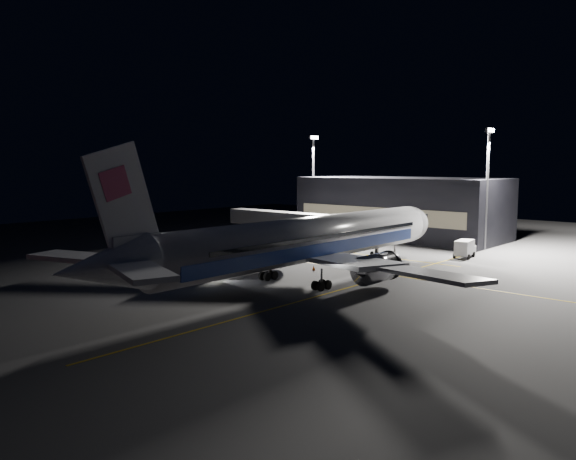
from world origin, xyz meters
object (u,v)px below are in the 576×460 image
(floodlight_mast_south, at_px, (487,178))
(baggage_tug, at_px, (206,273))
(floodlight_mast_north, at_px, (313,175))
(service_truck, at_px, (465,248))
(jet_bridge, at_px, (310,222))
(safety_cone_c, at_px, (243,268))
(airliner, at_px, (304,241))
(safety_cone_a, at_px, (314,268))
(safety_cone_b, at_px, (282,265))

(floodlight_mast_south, relative_size, baggage_tug, 6.48)
(floodlight_mast_north, height_order, service_truck, floodlight_mast_north)
(floodlight_mast_north, distance_m, service_truck, 41.46)
(jet_bridge, bearing_deg, service_truck, -71.46)
(jet_bridge, relative_size, safety_cone_c, 51.00)
(airliner, distance_m, safety_cone_c, 12.55)
(jet_bridge, relative_size, floodlight_mast_south, 1.66)
(airliner, bearing_deg, jet_bridge, 38.04)
(airliner, height_order, baggage_tug, airliner)
(floodlight_mast_north, relative_size, safety_cone_a, 30.46)
(floodlight_mast_north, xyz_separation_m, safety_cone_c, (-40.48, -20.41, -12.03))
(jet_bridge, xyz_separation_m, baggage_tug, (-30.20, -7.76, -3.71))
(floodlight_mast_north, distance_m, safety_cone_b, 43.88)
(airliner, height_order, safety_cone_a, airliner)
(safety_cone_a, bearing_deg, floodlight_mast_north, 39.28)
(airliner, distance_m, safety_cone_a, 9.53)
(jet_bridge, relative_size, safety_cone_a, 50.61)
(airliner, xyz_separation_m, safety_cone_a, (7.08, 4.18, -4.82))
(service_truck, xyz_separation_m, safety_cone_b, (-25.69, 15.80, -1.21))
(floodlight_mast_north, distance_m, safety_cone_a, 45.54)
(floodlight_mast_south, xyz_separation_m, safety_cone_a, (-34.00, 10.20, -12.03))
(airliner, bearing_deg, baggage_tug, 124.67)
(jet_bridge, relative_size, baggage_tug, 10.77)
(floodlight_mast_south, distance_m, safety_cone_a, 37.48)
(airliner, xyz_separation_m, safety_cone_b, (5.73, 8.97, -4.89))
(service_truck, bearing_deg, safety_cone_a, 146.90)
(floodlight_mast_south, xyz_separation_m, safety_cone_c, (-40.48, 17.59, -12.03))
(jet_bridge, xyz_separation_m, safety_cone_b, (-17.34, -9.09, -4.31))
(jet_bridge, height_order, safety_cone_c, jet_bridge)
(jet_bridge, height_order, floodlight_mast_north, floodlight_mast_north)
(floodlight_mast_north, bearing_deg, floodlight_mast_south, -90.00)
(service_truck, height_order, safety_cone_b, service_truck)
(airliner, xyz_separation_m, jet_bridge, (23.08, 18.06, -0.58))
(floodlight_mast_north, distance_m, baggage_tug, 54.09)
(safety_cone_b, relative_size, safety_cone_c, 0.82)
(service_truck, relative_size, baggage_tug, 1.78)
(floodlight_mast_south, distance_m, baggage_tug, 52.17)
(jet_bridge, height_order, safety_cone_b, jet_bridge)
(baggage_tug, height_order, safety_cone_c, baggage_tug)
(service_truck, relative_size, safety_cone_a, 8.38)
(baggage_tug, bearing_deg, floodlight_mast_south, -40.41)
(jet_bridge, distance_m, floodlight_mast_north, 24.06)
(safety_cone_c, bearing_deg, safety_cone_b, -26.93)
(floodlight_mast_north, bearing_deg, service_truck, -103.97)
(baggage_tug, bearing_deg, safety_cone_b, -27.62)
(airliner, distance_m, floodlight_mast_south, 42.13)
(safety_cone_b, bearing_deg, floodlight_mast_south, -22.97)
(floodlight_mast_south, xyz_separation_m, safety_cone_b, (-35.34, 14.98, -12.10))
(safety_cone_b, bearing_deg, airliner, -122.58)
(floodlight_mast_south, height_order, service_truck, floodlight_mast_south)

